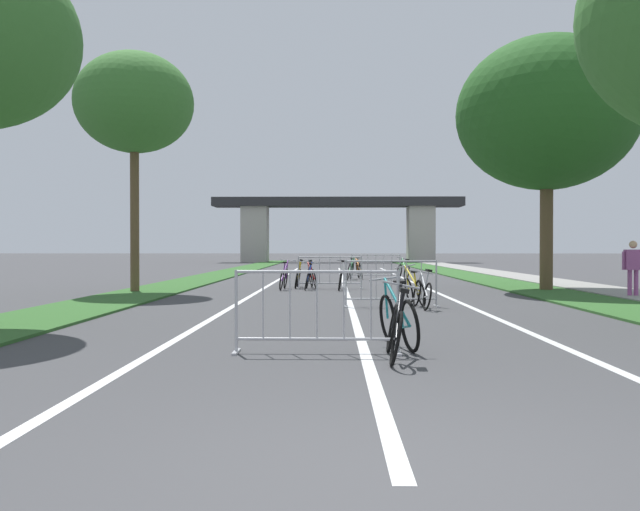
# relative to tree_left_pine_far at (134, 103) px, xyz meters

# --- Properties ---
(ground_plane) EXTENTS (300.00, 300.00, 0.00)m
(ground_plane) POSITION_rel_tree_left_pine_far_xyz_m (6.27, -15.78, -5.59)
(ground_plane) COLOR #3D3D3F
(grass_verge_left) EXTENTS (2.05, 68.36, 0.05)m
(grass_verge_left) POSITION_rel_tree_left_pine_far_xyz_m (0.39, 12.19, -5.57)
(grass_verge_left) COLOR #2D5B26
(grass_verge_left) RESTS_ON ground
(grass_verge_right) EXTENTS (2.05, 68.36, 0.05)m
(grass_verge_right) POSITION_rel_tree_left_pine_far_xyz_m (12.15, 12.19, -5.57)
(grass_verge_right) COLOR #2D5B26
(grass_verge_right) RESTS_ON ground
(sidewalk_path_right) EXTENTS (1.93, 68.36, 0.08)m
(sidewalk_path_right) POSITION_rel_tree_left_pine_far_xyz_m (14.14, 12.19, -5.55)
(sidewalk_path_right) COLOR gray
(sidewalk_path_right) RESTS_ON ground
(lane_stripe_center) EXTENTS (0.14, 39.55, 0.01)m
(lane_stripe_center) POSITION_rel_tree_left_pine_far_xyz_m (6.27, 4.00, -5.59)
(lane_stripe_center) COLOR silver
(lane_stripe_center) RESTS_ON ground
(lane_stripe_right_lane) EXTENTS (0.14, 39.55, 0.01)m
(lane_stripe_right_lane) POSITION_rel_tree_left_pine_far_xyz_m (8.94, 4.00, -5.59)
(lane_stripe_right_lane) COLOR silver
(lane_stripe_right_lane) RESTS_ON ground
(lane_stripe_left_lane) EXTENTS (0.14, 39.55, 0.01)m
(lane_stripe_left_lane) POSITION_rel_tree_left_pine_far_xyz_m (3.60, 4.00, -5.59)
(lane_stripe_left_lane) COLOR silver
(lane_stripe_left_lane) RESTS_ON ground
(overpass_bridge) EXTENTS (22.55, 3.01, 5.87)m
(overpass_bridge) POSITION_rel_tree_left_pine_far_xyz_m (6.27, 40.72, -1.63)
(overpass_bridge) COLOR #2D2D30
(overpass_bridge) RESTS_ON ground
(tree_left_pine_far) EXTENTS (3.48, 3.48, 7.10)m
(tree_left_pine_far) POSITION_rel_tree_left_pine_far_xyz_m (0.00, 0.00, 0.00)
(tree_left_pine_far) COLOR brown
(tree_left_pine_far) RESTS_ON ground
(tree_right_maple_mid) EXTENTS (5.51, 5.51, 7.79)m
(tree_right_maple_mid) POSITION_rel_tree_left_pine_far_xyz_m (12.43, 1.03, -0.15)
(tree_right_maple_mid) COLOR brown
(tree_right_maple_mid) RESTS_ON ground
(crowd_barrier_nearest) EXTENTS (2.10, 0.45, 1.05)m
(crowd_barrier_nearest) POSITION_rel_tree_left_pine_far_xyz_m (5.67, -11.13, -5.08)
(crowd_barrier_nearest) COLOR #ADADB2
(crowd_barrier_nearest) RESTS_ON ground
(crowd_barrier_second) EXTENTS (2.12, 0.54, 1.05)m
(crowd_barrier_second) POSITION_rel_tree_left_pine_far_xyz_m (7.18, -4.55, -5.08)
(crowd_barrier_second) COLOR #ADADB2
(crowd_barrier_second) RESTS_ON ground
(crowd_barrier_third) EXTENTS (2.12, 0.52, 1.05)m
(crowd_barrier_third) POSITION_rel_tree_left_pine_far_xyz_m (5.76, 2.03, -5.08)
(crowd_barrier_third) COLOR #ADADB2
(crowd_barrier_third) RESTS_ON ground
(crowd_barrier_fourth) EXTENTS (2.12, 0.52, 1.05)m
(crowd_barrier_fourth) POSITION_rel_tree_left_pine_far_xyz_m (7.68, 8.62, -5.08)
(crowd_barrier_fourth) COLOR #ADADB2
(crowd_barrier_fourth) RESTS_ON ground
(bicycle_yellow_0) EXTENTS (0.48, 1.62, 0.94)m
(bicycle_yellow_0) POSITION_rel_tree_left_pine_far_xyz_m (4.70, 2.60, -5.23)
(bicycle_yellow_0) COLOR black
(bicycle_yellow_0) RESTS_ON ground
(bicycle_green_1) EXTENTS (0.62, 1.70, 0.98)m
(bicycle_green_1) POSITION_rel_tree_left_pine_far_xyz_m (6.59, 8.15, -5.20)
(bicycle_green_1) COLOR black
(bicycle_green_1) RESTS_ON ground
(bicycle_silver_2) EXTENTS (0.55, 1.62, 0.88)m
(bicycle_silver_2) POSITION_rel_tree_left_pine_far_xyz_m (7.83, -4.94, -5.24)
(bicycle_silver_2) COLOR black
(bicycle_silver_2) RESTS_ON ground
(bicycle_black_3) EXTENTS (0.47, 1.61, 0.92)m
(bicycle_black_3) POSITION_rel_tree_left_pine_far_xyz_m (6.61, -11.58, -5.23)
(bicycle_black_3) COLOR black
(bicycle_black_3) RESTS_ON ground
(bicycle_blue_4) EXTENTS (0.54, 1.61, 0.93)m
(bicycle_blue_4) POSITION_rel_tree_left_pine_far_xyz_m (5.07, 1.62, -5.23)
(bicycle_blue_4) COLOR black
(bicycle_blue_4) RESTS_ON ground
(bicycle_white_5) EXTENTS (0.42, 1.72, 0.95)m
(bicycle_white_5) POSITION_rel_tree_left_pine_far_xyz_m (6.11, 1.51, -5.23)
(bicycle_white_5) COLOR black
(bicycle_white_5) RESTS_ON ground
(bicycle_red_6) EXTENTS (0.63, 1.72, 0.94)m
(bicycle_red_6) POSITION_rel_tree_left_pine_far_xyz_m (5.17, 2.44, -5.22)
(bicycle_red_6) COLOR black
(bicycle_red_6) RESTS_ON ground
(bicycle_purple_7) EXTENTS (0.54, 1.67, 0.96)m
(bicycle_purple_7) POSITION_rel_tree_left_pine_far_xyz_m (4.30, 1.60, -5.22)
(bicycle_purple_7) COLOR black
(bicycle_purple_7) RESTS_ON ground
(bicycle_orange_8) EXTENTS (0.49, 1.78, 0.94)m
(bicycle_orange_8) POSITION_rel_tree_left_pine_far_xyz_m (6.98, 9.00, -5.21)
(bicycle_orange_8) COLOR black
(bicycle_orange_8) RESTS_ON ground
(bicycle_teal_9) EXTENTS (0.60, 1.62, 0.94)m
(bicycle_teal_9) POSITION_rel_tree_left_pine_far_xyz_m (6.74, -10.61, -5.22)
(bicycle_teal_9) COLOR black
(bicycle_teal_9) RESTS_ON ground
(bicycle_yellow_10) EXTENTS (0.62, 1.66, 0.95)m
(bicycle_yellow_10) POSITION_rel_tree_left_pine_far_xyz_m (7.76, -4.01, -5.24)
(bicycle_yellow_10) COLOR black
(bicycle_yellow_10) RESTS_ON ground
(bicycle_green_11) EXTENTS (0.51, 1.70, 0.95)m
(bicycle_green_11) POSITION_rel_tree_left_pine_far_xyz_m (8.77, 8.05, -5.23)
(bicycle_green_11) COLOR black
(bicycle_green_11) RESTS_ON ground
(pedestrian_with_backpack) EXTENTS (0.55, 0.28, 1.52)m
(pedestrian_with_backpack) POSITION_rel_tree_left_pine_far_xyz_m (13.75, -1.93, -4.67)
(pedestrian_with_backpack) COLOR #994C8C
(pedestrian_with_backpack) RESTS_ON ground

